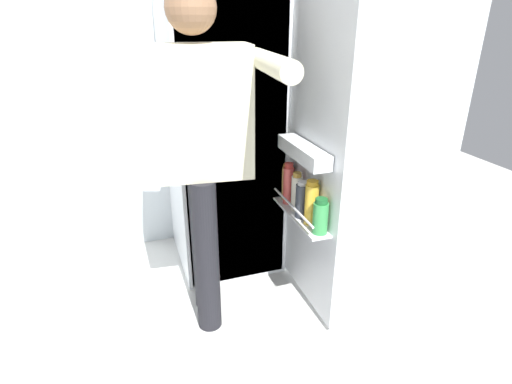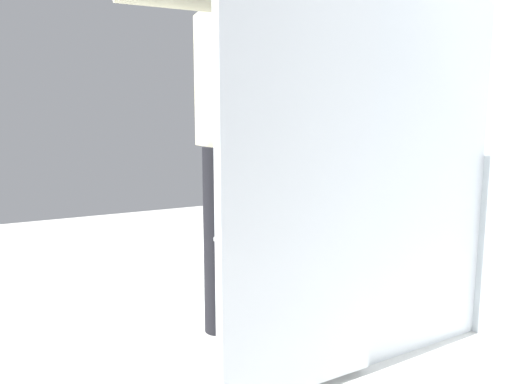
{
  "view_description": "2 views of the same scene",
  "coord_description": "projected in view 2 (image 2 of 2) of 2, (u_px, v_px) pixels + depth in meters",
  "views": [
    {
      "loc": [
        -0.56,
        -1.71,
        1.47
      ],
      "look_at": [
        -0.01,
        -0.09,
        0.73
      ],
      "focal_mm": 28.39,
      "sensor_mm": 36.0,
      "label": 1
    },
    {
      "loc": [
        1.49,
        -0.86,
        0.89
      ],
      "look_at": [
        0.05,
        -0.04,
        0.65
      ],
      "focal_mm": 32.32,
      "sensor_mm": 36.0,
      "label": 2
    }
  ],
  "objects": [
    {
      "name": "kitchen_wall",
      "position": [
        438.0,
        47.0,
        2.12
      ],
      "size": [
        4.4,
        0.1,
        2.5
      ],
      "primitive_type": "cube",
      "color": "silver",
      "rests_on": "ground_plane"
    },
    {
      "name": "ground_plane",
      "position": [
        260.0,
        351.0,
        1.83
      ],
      "size": [
        6.42,
        6.42,
        0.0
      ],
      "primitive_type": "plane",
      "color": "silver"
    },
    {
      "name": "refrigerator",
      "position": [
        370.0,
        140.0,
        1.95
      ],
      "size": [
        0.65,
        1.22,
        1.66
      ],
      "color": "silver",
      "rests_on": "ground_plane"
    },
    {
      "name": "person",
      "position": [
        236.0,
        106.0,
        1.9
      ],
      "size": [
        0.55,
        0.81,
        1.61
      ],
      "color": "black",
      "rests_on": "ground_plane"
    }
  ]
}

